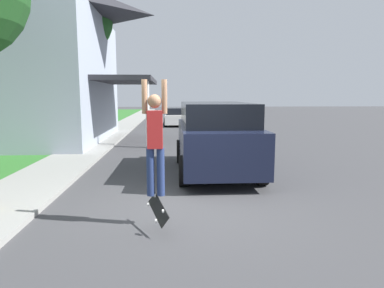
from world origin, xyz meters
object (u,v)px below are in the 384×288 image
car_down_street (177,117)px  skateboarder (155,137)px  lawn_tree_far (64,15)px  skateboard (158,209)px  suv_parked (215,136)px

car_down_street → skateboarder: skateboarder is taller
lawn_tree_far → car_down_street: (5.64, 7.46, -5.52)m
lawn_tree_far → skateboarder: (4.96, -12.35, -4.62)m
skateboard → suv_parked: bearing=70.5°
lawn_tree_far → skateboard: 14.71m
suv_parked → car_down_street: 15.87m
suv_parked → skateboarder: (-1.52, -3.96, 0.46)m
car_down_street → suv_parked: bearing=-87.0°
suv_parked → skateboard: 4.49m
lawn_tree_far → skateboard: (5.00, -12.57, -5.78)m
skateboarder → skateboard: bearing=-80.2°
lawn_tree_far → skateboard: size_ratio=10.75×
lawn_tree_far → skateboard: lawn_tree_far is taller
car_down_street → skateboard: size_ratio=5.72×
skateboarder → skateboard: (0.04, -0.23, -1.15)m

